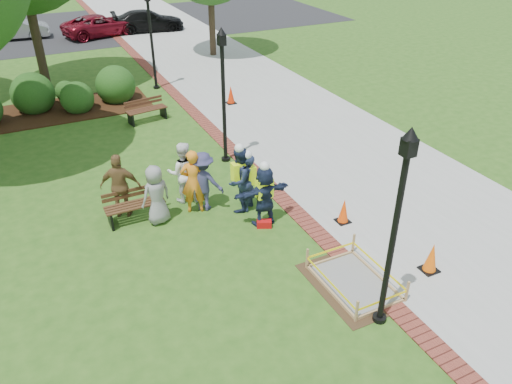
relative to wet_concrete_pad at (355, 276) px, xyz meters
name	(u,v)px	position (x,y,z in m)	size (l,w,h in m)	color
ground	(259,255)	(-1.43, 1.87, -0.23)	(100.00, 100.00, 0.00)	#285116
sidewalk	(260,96)	(3.57, 11.87, -0.22)	(6.00, 60.00, 0.02)	#9E9E99
brick_edging	(189,108)	(0.32, 11.87, -0.22)	(0.50, 60.00, 0.03)	maroon
mulch_bed	(61,110)	(-4.43, 13.87, -0.21)	(7.00, 3.00, 0.05)	#381E0F
parking_lot	(78,28)	(-1.43, 28.87, -0.23)	(36.00, 12.00, 0.01)	black
wet_concrete_pad	(355,276)	(0.00, 0.00, 0.00)	(1.72, 2.31, 0.55)	#47331E
bench_near	(136,211)	(-3.70, 4.68, 0.03)	(1.56, 0.54, 0.84)	#53381C
bench_far	(147,115)	(-1.58, 11.27, 0.03)	(1.61, 0.76, 0.84)	#4F291B
cone_front	(431,258)	(1.83, -0.38, 0.13)	(0.39, 0.39, 0.76)	black
cone_back	(344,211)	(1.19, 2.17, 0.10)	(0.36, 0.36, 0.70)	black
cone_far	(231,95)	(2.07, 11.59, 0.14)	(0.39, 0.39, 0.77)	black
toolbox	(264,224)	(-0.78, 2.89, -0.14)	(0.38, 0.21, 0.19)	#BA0E0F
lamp_near	(396,219)	(-0.18, -1.13, 2.25)	(0.28, 0.28, 4.26)	black
lamp_mid	(223,87)	(-0.18, 6.87, 2.25)	(0.28, 0.28, 4.26)	black
lamp_far	(151,32)	(-0.18, 14.87, 2.25)	(0.28, 0.28, 4.26)	black
shrub_b	(37,111)	(-5.33, 14.26, -0.23)	(1.69, 1.69, 1.69)	#184313
shrub_c	(80,111)	(-3.78, 13.46, -0.23)	(1.32, 1.32, 1.32)	#184313
shrub_d	(118,101)	(-2.13, 13.98, -0.23)	(1.63, 1.63, 1.63)	#184313
shrub_e	(68,100)	(-4.02, 15.08, -0.23)	(0.89, 0.89, 0.89)	#184313
casual_person_a	(156,195)	(-3.18, 4.35, 0.58)	(0.59, 0.46, 1.63)	gray
casual_person_b	(193,182)	(-2.13, 4.43, 0.68)	(0.67, 0.52, 1.83)	orange
casual_person_c	(183,173)	(-2.20, 5.07, 0.66)	(0.65, 0.50, 1.78)	white
casual_person_d	(120,186)	(-3.93, 5.05, 0.67)	(0.68, 0.57, 1.81)	brown
casual_person_e	(203,182)	(-1.85, 4.42, 0.62)	(0.64, 0.62, 1.70)	#333157
hivis_worker_a	(264,194)	(-0.70, 3.05, 0.67)	(0.54, 0.35, 1.82)	#17193C
hivis_worker_b	(247,181)	(-0.80, 3.86, 0.66)	(0.61, 0.61, 1.79)	#1B2146
hivis_worker_c	(240,178)	(-0.98, 3.95, 0.75)	(0.70, 0.64, 1.99)	#1D2E4B
parked_car_b	(16,39)	(-5.30, 27.43, -0.23)	(4.39, 1.91, 1.43)	#96969A
parked_car_c	(102,36)	(-0.40, 26.05, -0.23)	(4.27, 1.86, 1.39)	maroon
parked_car_d	(149,31)	(2.58, 26.01, -0.23)	(4.35, 1.89, 1.42)	black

